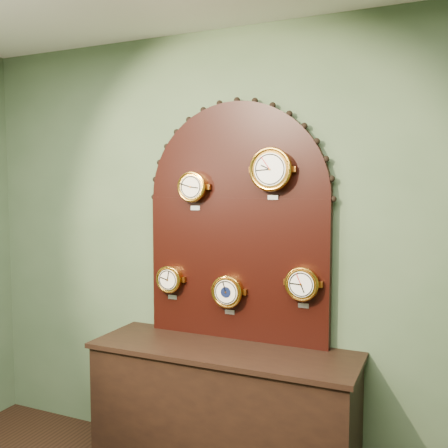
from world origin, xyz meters
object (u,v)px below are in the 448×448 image
at_px(arabic_clock, 271,169).
at_px(tide_clock, 302,284).
at_px(display_board, 237,214).
at_px(hygrometer, 170,279).
at_px(barometer, 228,291).
at_px(roman_clock, 193,187).
at_px(shop_counter, 223,416).

xyz_separation_m(arabic_clock, tide_clock, (0.20, 0.00, -0.67)).
bearing_deg(tide_clock, display_board, 171.60).
distance_m(display_board, hygrometer, 0.63).
bearing_deg(hygrometer, display_board, 8.25).
height_order(barometer, tide_clock, tide_clock).
bearing_deg(hygrometer, barometer, -0.12).
relative_size(arabic_clock, tide_clock, 1.22).
xyz_separation_m(hygrometer, barometer, (0.42, -0.00, -0.05)).
xyz_separation_m(roman_clock, hygrometer, (-0.17, 0.00, -0.61)).
relative_size(shop_counter, arabic_clock, 5.11).
bearing_deg(barometer, hygrometer, 179.88).
xyz_separation_m(arabic_clock, hygrometer, (-0.70, 0.00, -0.72)).
relative_size(shop_counter, roman_clock, 6.42).
xyz_separation_m(display_board, barometer, (-0.03, -0.07, -0.48)).
relative_size(hygrometer, tide_clock, 0.91).
relative_size(barometer, tide_clock, 1.01).
height_order(hygrometer, tide_clock, tide_clock).
xyz_separation_m(barometer, tide_clock, (0.48, 0.00, 0.09)).
relative_size(display_board, hygrometer, 6.56).
height_order(shop_counter, arabic_clock, arabic_clock).
bearing_deg(display_board, barometer, -115.96).
bearing_deg(hygrometer, roman_clock, -0.15).
distance_m(shop_counter, barometer, 0.76).
bearing_deg(arabic_clock, display_board, 164.90).
bearing_deg(roman_clock, shop_counter, -29.16).
distance_m(shop_counter, roman_clock, 1.43).
bearing_deg(arabic_clock, shop_counter, -148.62).
distance_m(shop_counter, arabic_clock, 1.53).
distance_m(barometer, tide_clock, 0.49).
bearing_deg(shop_counter, roman_clock, 150.84).
relative_size(shop_counter, display_board, 1.05).
relative_size(display_board, barometer, 5.91).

